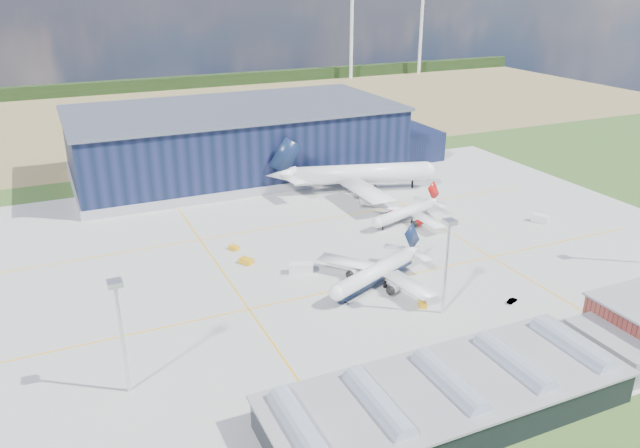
{
  "coord_description": "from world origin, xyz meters",
  "views": [
    {
      "loc": [
        -67.49,
        -132.46,
        72.06
      ],
      "look_at": [
        0.84,
        17.77,
        6.16
      ],
      "focal_mm": 35.0,
      "sensor_mm": 36.0,
      "label": 1
    }
  ],
  "objects_px": {
    "airliner_widebody": "(361,164)",
    "gse_van_a": "(301,268)",
    "gse_tug_a": "(246,261)",
    "gse_tug_b": "(422,304)",
    "airliner_red": "(405,207)",
    "car_b": "(512,301)",
    "airliner_navy": "(375,265)",
    "gse_tug_c": "(234,248)",
    "light_mast_west": "(120,319)",
    "gse_van_b": "(541,219)",
    "light_mast_center": "(447,252)",
    "hangar": "(242,143)"
  },
  "relations": [
    {
      "from": "airliner_navy",
      "to": "gse_tug_b",
      "type": "bearing_deg",
      "value": 87.68
    },
    {
      "from": "airliner_navy",
      "to": "airliner_widebody",
      "type": "relative_size",
      "value": 0.59
    },
    {
      "from": "light_mast_west",
      "to": "light_mast_center",
      "type": "height_order",
      "value": "same"
    },
    {
      "from": "airliner_red",
      "to": "airliner_widebody",
      "type": "height_order",
      "value": "airliner_widebody"
    },
    {
      "from": "airliner_navy",
      "to": "gse_tug_b",
      "type": "height_order",
      "value": "airliner_navy"
    },
    {
      "from": "gse_tug_a",
      "to": "gse_van_b",
      "type": "distance_m",
      "value": 94.11
    },
    {
      "from": "light_mast_center",
      "to": "gse_van_b",
      "type": "xyz_separation_m",
      "value": [
        60.94,
        34.63,
        -14.23
      ]
    },
    {
      "from": "gse_tug_a",
      "to": "gse_van_b",
      "type": "xyz_separation_m",
      "value": [
        93.66,
        -9.19,
        0.44
      ]
    },
    {
      "from": "gse_tug_a",
      "to": "gse_tug_c",
      "type": "height_order",
      "value": "gse_tug_a"
    },
    {
      "from": "airliner_navy",
      "to": "light_mast_center",
      "type": "bearing_deg",
      "value": 89.95
    },
    {
      "from": "hangar",
      "to": "airliner_widebody",
      "type": "distance_m",
      "value": 50.46
    },
    {
      "from": "gse_tug_a",
      "to": "car_b",
      "type": "relative_size",
      "value": 1.15
    },
    {
      "from": "airliner_red",
      "to": "gse_tug_b",
      "type": "xyz_separation_m",
      "value": [
        -24.37,
        -47.6,
        -4.58
      ]
    },
    {
      "from": "airliner_widebody",
      "to": "car_b",
      "type": "relative_size",
      "value": 19.36
    },
    {
      "from": "gse_tug_a",
      "to": "gse_tug_b",
      "type": "distance_m",
      "value": 49.64
    },
    {
      "from": "airliner_red",
      "to": "airliner_widebody",
      "type": "bearing_deg",
      "value": -111.03
    },
    {
      "from": "gse_tug_c",
      "to": "airliner_widebody",
      "type": "bearing_deg",
      "value": 4.57
    },
    {
      "from": "airliner_navy",
      "to": "gse_van_a",
      "type": "distance_m",
      "value": 20.37
    },
    {
      "from": "airliner_red",
      "to": "car_b",
      "type": "relative_size",
      "value": 9.97
    },
    {
      "from": "light_mast_center",
      "to": "airliner_navy",
      "type": "bearing_deg",
      "value": 113.64
    },
    {
      "from": "hangar",
      "to": "airliner_widebody",
      "type": "relative_size",
      "value": 2.36
    },
    {
      "from": "airliner_red",
      "to": "gse_van_b",
      "type": "distance_m",
      "value": 42.99
    },
    {
      "from": "airliner_navy",
      "to": "light_mast_west",
      "type": "bearing_deg",
      "value": -7.52
    },
    {
      "from": "light_mast_west",
      "to": "gse_van_b",
      "type": "bearing_deg",
      "value": 14.82
    },
    {
      "from": "airliner_widebody",
      "to": "light_mast_west",
      "type": "bearing_deg",
      "value": -122.18
    },
    {
      "from": "gse_tug_b",
      "to": "hangar",
      "type": "bearing_deg",
      "value": 117.82
    },
    {
      "from": "light_mast_west",
      "to": "car_b",
      "type": "height_order",
      "value": "light_mast_west"
    },
    {
      "from": "gse_van_a",
      "to": "car_b",
      "type": "xyz_separation_m",
      "value": [
        39.34,
        -35.24,
        -0.82
      ]
    },
    {
      "from": "gse_van_b",
      "to": "light_mast_west",
      "type": "bearing_deg",
      "value": 166.0
    },
    {
      "from": "light_mast_center",
      "to": "airliner_red",
      "type": "distance_m",
      "value": 57.32
    },
    {
      "from": "gse_tug_b",
      "to": "gse_tug_c",
      "type": "xyz_separation_m",
      "value": [
        -30.5,
        49.61,
        0.05
      ]
    },
    {
      "from": "airliner_widebody",
      "to": "gse_tug_c",
      "type": "xyz_separation_m",
      "value": [
        -56.84,
        -30.99,
        -9.38
      ]
    },
    {
      "from": "light_mast_center",
      "to": "gse_tug_b",
      "type": "relative_size",
      "value": 8.73
    },
    {
      "from": "gse_van_b",
      "to": "gse_van_a",
      "type": "bearing_deg",
      "value": 152.7
    },
    {
      "from": "gse_van_a",
      "to": "airliner_navy",
      "type": "bearing_deg",
      "value": -113.8
    },
    {
      "from": "light_mast_west",
      "to": "gse_van_b",
      "type": "height_order",
      "value": "light_mast_west"
    },
    {
      "from": "gse_tug_a",
      "to": "gse_van_a",
      "type": "bearing_deg",
      "value": -77.83
    },
    {
      "from": "hangar",
      "to": "gse_tug_c",
      "type": "xyz_separation_m",
      "value": [
        -25.87,
        -70.79,
        -10.99
      ]
    },
    {
      "from": "airliner_navy",
      "to": "airliner_widebody",
      "type": "bearing_deg",
      "value": -138.98
    },
    {
      "from": "gse_van_a",
      "to": "gse_tug_c",
      "type": "bearing_deg",
      "value": 51.21
    },
    {
      "from": "airliner_red",
      "to": "car_b",
      "type": "distance_m",
      "value": 55.12
    },
    {
      "from": "hangar",
      "to": "gse_van_a",
      "type": "distance_m",
      "value": 94.01
    },
    {
      "from": "light_mast_center",
      "to": "car_b",
      "type": "distance_m",
      "value": 23.43
    },
    {
      "from": "hangar",
      "to": "gse_tug_c",
      "type": "distance_m",
      "value": 76.17
    },
    {
      "from": "gse_tug_c",
      "to": "airliner_navy",
      "type": "bearing_deg",
      "value": -79.06
    },
    {
      "from": "gse_van_a",
      "to": "gse_tug_b",
      "type": "bearing_deg",
      "value": -123.05
    },
    {
      "from": "airliner_widebody",
      "to": "gse_van_a",
      "type": "bearing_deg",
      "value": -115.11
    },
    {
      "from": "light_mast_west",
      "to": "gse_van_a",
      "type": "distance_m",
      "value": 60.06
    },
    {
      "from": "light_mast_west",
      "to": "airliner_red",
      "type": "distance_m",
      "value": 106.02
    },
    {
      "from": "gse_tug_b",
      "to": "gse_van_b",
      "type": "bearing_deg",
      "value": 51.08
    }
  ]
}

